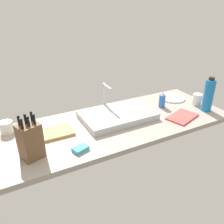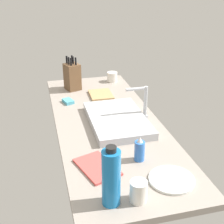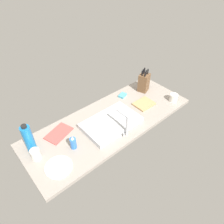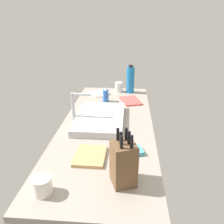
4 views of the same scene
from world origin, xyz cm
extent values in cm
cube|color=gray|center=(0.00, 0.00, 1.75)|extent=(172.60, 65.31, 3.50)
cube|color=#B7BABF|center=(3.72, 5.50, 5.89)|extent=(53.71, 34.21, 4.78)
cylinder|color=#B7BABF|center=(1.73, 24.64, 14.62)|extent=(2.40, 2.40, 22.25)
cylinder|color=#B7BABF|center=(1.73, 18.01, 24.75)|extent=(2.00, 13.26, 2.00)
cylinder|color=#B7BABF|center=(5.23, 24.64, 5.50)|extent=(1.60, 1.60, 4.00)
cube|color=brown|center=(-62.04, -13.73, 13.96)|extent=(14.08, 13.58, 20.92)
cylinder|color=black|center=(-64.89, -17.04, 27.37)|extent=(1.79, 1.79, 5.90)
cylinder|color=black|center=(-65.67, -12.81, 27.37)|extent=(1.79, 1.79, 5.90)
cylinder|color=black|center=(-61.48, -15.89, 27.37)|extent=(1.79, 1.79, 5.90)
cylinder|color=black|center=(-62.32, -12.42, 27.37)|extent=(1.79, 1.79, 5.90)
cylinder|color=black|center=(-58.28, -14.60, 27.37)|extent=(1.79, 1.79, 5.90)
cylinder|color=black|center=(-58.84, -10.85, 27.37)|extent=(1.79, 1.79, 5.90)
cube|color=tan|center=(-42.95, 5.11, 4.40)|extent=(20.93, 16.92, 1.80)
cylinder|color=blue|center=(46.04, 5.81, 8.82)|extent=(5.34, 5.34, 10.64)
cone|color=silver|center=(46.04, 5.81, 15.54)|extent=(2.94, 2.94, 2.80)
cylinder|color=#1970B7|center=(73.52, -15.95, 16.27)|extent=(7.89, 7.89, 25.54)
cylinder|color=black|center=(73.52, -15.95, 30.14)|extent=(4.34, 4.34, 2.20)
cylinder|color=silver|center=(65.99, 15.00, 4.10)|extent=(21.58, 21.58, 1.20)
cube|color=#CC4C47|center=(47.77, -16.73, 4.10)|extent=(27.53, 21.99, 1.20)
cylinder|color=silver|center=(74.92, -4.42, 8.34)|extent=(7.58, 7.58, 9.68)
cylinder|color=silver|center=(-72.17, 21.47, 7.58)|extent=(8.65, 8.65, 8.16)
cube|color=#4CA3BC|center=(-35.91, -20.86, 4.70)|extent=(10.39, 8.44, 2.40)
camera|label=1|loc=(-71.78, -129.37, 84.63)|focal=36.94mm
camera|label=2|loc=(172.79, -40.72, 94.94)|focal=49.90mm
camera|label=3|loc=(95.23, 112.32, 140.45)|focal=32.76mm
camera|label=4|loc=(-149.63, -15.47, 77.16)|focal=37.01mm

